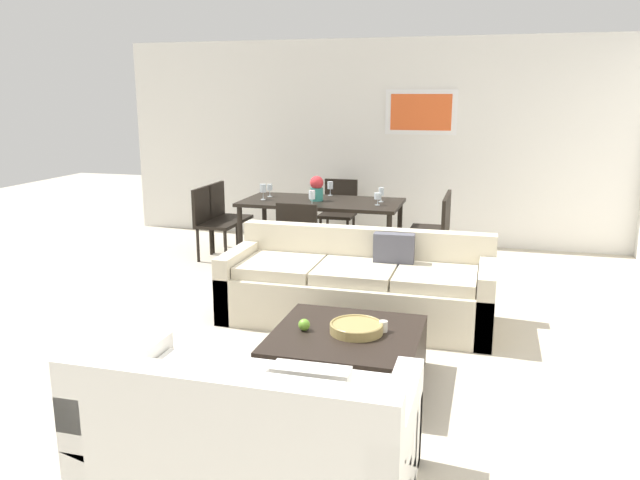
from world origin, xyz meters
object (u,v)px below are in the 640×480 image
candle_jar (383,326)px  wine_glass_right_far (381,192)px  coffee_table (346,358)px  dining_chair_left_near (211,219)px  dining_chair_left_far (225,212)px  wine_glass_foot (312,195)px  centerpiece_vase (317,188)px  wine_glass_head (330,186)px  dining_table (322,206)px  wine_glass_left_near (263,189)px  sofa_beige (358,289)px  dining_chair_right_far (437,224)px  dining_chair_right_near (434,231)px  dining_chair_head (339,208)px  decorative_bowl (356,327)px  wine_glass_right_near (378,196)px  apple_on_coffee_table (304,325)px  loveseat_white (251,436)px  dining_chair_foot (300,237)px  wine_glass_left_far (270,188)px

candle_jar → wine_glass_right_far: 3.22m
coffee_table → dining_chair_left_near: 3.76m
dining_chair_left_far → wine_glass_foot: bearing=-24.8°
wine_glass_foot → centerpiece_vase: size_ratio=0.62×
dining_chair_left_near → wine_glass_head: size_ratio=5.04×
dining_table → centerpiece_vase: (-0.06, -0.01, 0.22)m
wine_glass_left_near → sofa_beige: bearing=-48.4°
dining_chair_left_far → wine_glass_head: 1.41m
dining_chair_right_far → dining_chair_right_near: bearing=-90.0°
dining_chair_head → wine_glass_left_near: bearing=-124.9°
decorative_bowl → candle_jar: (0.17, 0.07, 0.00)m
dining_chair_right_near → wine_glass_head: bearing=155.2°
coffee_table → dining_chair_right_near: bearing=83.7°
dining_table → dining_chair_head: (0.00, 0.88, -0.18)m
dining_chair_head → wine_glass_foot: size_ratio=4.79×
coffee_table → wine_glass_foot: (-1.02, 2.70, 0.69)m
decorative_bowl → wine_glass_foot: 2.93m
dining_chair_left_near → dining_chair_left_far: bearing=90.0°
dining_chair_right_near → wine_glass_left_near: size_ratio=4.66×
dining_chair_right_far → wine_glass_right_far: 0.75m
decorative_bowl → wine_glass_right_near: bearing=97.6°
coffee_table → wine_glass_head: size_ratio=5.78×
sofa_beige → apple_on_coffee_table: 1.32m
coffee_table → wine_glass_right_far: size_ratio=5.97×
loveseat_white → dining_chair_left_near: bearing=117.4°
dining_chair_left_near → dining_chair_foot: same height
coffee_table → dining_chair_left_near: (-2.37, 2.90, 0.31)m
dining_chair_left_far → centerpiece_vase: size_ratio=2.99×
dining_chair_right_near → wine_glass_left_near: (-2.04, 0.10, 0.38)m
apple_on_coffee_table → dining_chair_right_far: size_ratio=0.09×
loveseat_white → centerpiece_vase: bearing=101.4°
coffee_table → wine_glass_left_near: 3.52m
dining_chair_left_near → wine_glass_right_near: 2.07m
candle_jar → dining_chair_left_far: 4.16m
dining_chair_right_far → wine_glass_head: bearing=171.6°
wine_glass_right_far → wine_glass_left_near: bearing=-170.5°
decorative_bowl → candle_jar: 0.19m
sofa_beige → centerpiece_vase: bearing=116.0°
sofa_beige → dining_chair_foot: dining_chair_foot is taller
dining_chair_head → decorative_bowl: bearing=-74.6°
dining_table → dining_chair_right_near: 1.37m
candle_jar → wine_glass_left_far: 3.73m
dining_chair_right_far → wine_glass_right_near: 0.81m
wine_glass_foot → wine_glass_right_near: wine_glass_foot is taller
candle_jar → apple_on_coffee_table: bearing=-166.8°
dining_table → wine_glass_foot: (-0.00, -0.41, 0.20)m
dining_chair_head → dining_chair_right_near: bearing=-39.0°
dining_chair_left_far → wine_glass_head: wine_glass_head is taller
apple_on_coffee_table → dining_chair_right_near: 3.00m
dining_table → dining_chair_foot: (0.00, -0.88, -0.18)m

